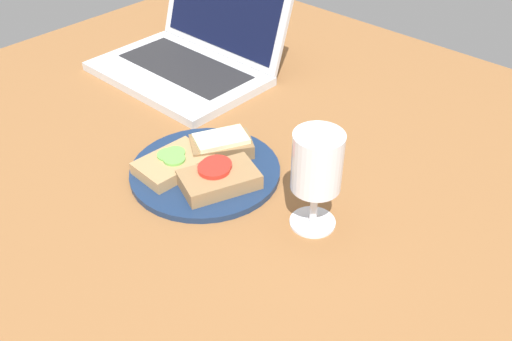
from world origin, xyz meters
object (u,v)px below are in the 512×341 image
at_px(sandwich_with_cheese, 221,145).
at_px(wine_glass, 317,167).
at_px(sandwich_with_tomato, 219,177).
at_px(plate, 205,171).
at_px(laptop, 192,53).
at_px(sandwich_with_cucumber, 173,163).

distance_m(sandwich_with_cheese, wine_glass, 0.22).
bearing_deg(sandwich_with_cheese, wine_glass, -6.78).
bearing_deg(sandwich_with_tomato, plate, 164.10).
relative_size(sandwich_with_tomato, laptop, 0.39).
bearing_deg(wine_glass, plate, -173.18).
height_order(sandwich_with_tomato, wine_glass, wine_glass).
distance_m(plate, sandwich_with_tomato, 0.05).
bearing_deg(plate, sandwich_with_tomato, -15.90).
distance_m(sandwich_with_tomato, sandwich_with_cheese, 0.08).
height_order(sandwich_with_cheese, sandwich_with_cucumber, sandwich_with_cheese).
relative_size(sandwich_with_tomato, sandwich_with_cheese, 1.15).
height_order(plate, wine_glass, wine_glass).
distance_m(sandwich_with_cucumber, laptop, 0.36).
distance_m(plate, sandwich_with_cheese, 0.05).
height_order(plate, laptop, laptop).
relative_size(sandwich_with_cucumber, laptop, 0.34).
height_order(wine_glass, laptop, laptop).
distance_m(sandwich_with_tomato, sandwich_with_cucumber, 0.09).
bearing_deg(sandwich_with_cheese, laptop, 146.15).
height_order(sandwich_with_tomato, laptop, laptop).
height_order(sandwich_with_cheese, laptop, laptop).
height_order(sandwich_with_cucumber, laptop, laptop).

